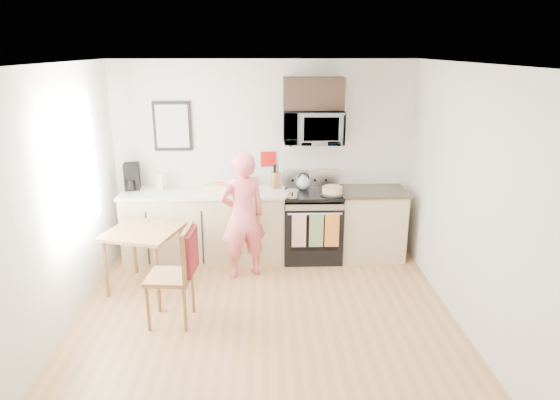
{
  "coord_description": "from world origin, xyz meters",
  "views": [
    {
      "loc": [
        0.01,
        -4.29,
        2.74
      ],
      "look_at": [
        0.17,
        1.0,
        1.12
      ],
      "focal_mm": 32.0,
      "sensor_mm": 36.0,
      "label": 1
    }
  ],
  "objects_px": {
    "dining_table": "(143,237)",
    "chair": "(183,262)",
    "microwave": "(313,127)",
    "person": "(243,215)",
    "range": "(312,227)",
    "cake": "(332,191)"
  },
  "relations": [
    {
      "from": "dining_table",
      "to": "chair",
      "type": "bearing_deg",
      "value": -53.89
    },
    {
      "from": "microwave",
      "to": "person",
      "type": "xyz_separation_m",
      "value": [
        -0.9,
        -0.63,
        -0.97
      ]
    },
    {
      "from": "range",
      "to": "person",
      "type": "distance_m",
      "value": 1.1
    },
    {
      "from": "range",
      "to": "cake",
      "type": "relative_size",
      "value": 3.68
    },
    {
      "from": "dining_table",
      "to": "person",
      "type": "bearing_deg",
      "value": 14.82
    },
    {
      "from": "dining_table",
      "to": "cake",
      "type": "xyz_separation_m",
      "value": [
        2.28,
        0.69,
        0.33
      ]
    },
    {
      "from": "person",
      "to": "chair",
      "type": "height_order",
      "value": "person"
    },
    {
      "from": "chair",
      "to": "cake",
      "type": "bearing_deg",
      "value": 45.74
    },
    {
      "from": "range",
      "to": "microwave",
      "type": "bearing_deg",
      "value": 90.06
    },
    {
      "from": "person",
      "to": "dining_table",
      "type": "relative_size",
      "value": 1.9
    },
    {
      "from": "range",
      "to": "dining_table",
      "type": "relative_size",
      "value": 1.4
    },
    {
      "from": "cake",
      "to": "microwave",
      "type": "bearing_deg",
      "value": 135.34
    },
    {
      "from": "microwave",
      "to": "dining_table",
      "type": "distance_m",
      "value": 2.51
    },
    {
      "from": "person",
      "to": "cake",
      "type": "distance_m",
      "value": 1.22
    },
    {
      "from": "range",
      "to": "dining_table",
      "type": "xyz_separation_m",
      "value": [
        -2.04,
        -0.83,
        0.2
      ]
    },
    {
      "from": "dining_table",
      "to": "chair",
      "type": "height_order",
      "value": "chair"
    },
    {
      "from": "range",
      "to": "dining_table",
      "type": "distance_m",
      "value": 2.21
    },
    {
      "from": "dining_table",
      "to": "chair",
      "type": "xyz_separation_m",
      "value": [
        0.58,
        -0.8,
        0.03
      ]
    },
    {
      "from": "microwave",
      "to": "dining_table",
      "type": "xyz_separation_m",
      "value": [
        -2.04,
        -0.93,
        -1.12
      ]
    },
    {
      "from": "microwave",
      "to": "chair",
      "type": "distance_m",
      "value": 2.51
    },
    {
      "from": "range",
      "to": "microwave",
      "type": "relative_size",
      "value": 1.53
    },
    {
      "from": "microwave",
      "to": "person",
      "type": "bearing_deg",
      "value": -144.92
    }
  ]
}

